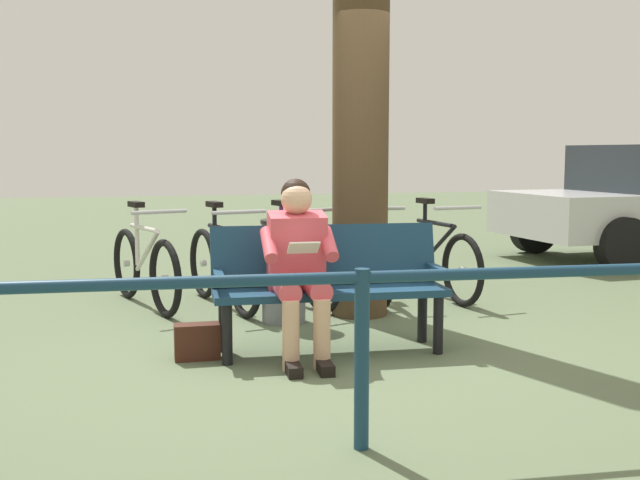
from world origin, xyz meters
TOP-DOWN VIEW (x-y plane):
  - ground_plane at (0.00, 0.00)m, footprint 40.00×40.00m
  - bench at (0.00, -0.27)m, footprint 1.62×0.55m
  - person_reading at (0.24, -0.12)m, footprint 0.50×0.78m
  - handbag at (0.91, -0.23)m, footprint 0.30×0.14m
  - tree_trunk at (-0.55, -1.35)m, footprint 0.47×0.47m
  - litter_bin at (0.13, -1.22)m, footprint 0.37×0.37m
  - bicycle_black at (-1.47, -1.96)m, footprint 0.48×1.67m
  - bicycle_red at (-0.82, -2.06)m, footprint 0.48×1.68m
  - bicycle_green at (-0.09, -1.98)m, footprint 0.68×1.60m
  - bicycle_purple at (0.55, -1.94)m, footprint 0.57×1.64m
  - bicycle_blue at (1.22, -2.11)m, footprint 0.65×1.61m
  - railing_fence at (0.30, 1.52)m, footprint 3.55×0.27m

SIDE VIEW (x-z plane):
  - ground_plane at x=0.00m, z-range 0.00..0.00m
  - handbag at x=0.91m, z-range 0.00..0.24m
  - bicycle_black at x=-1.47m, z-range -0.11..0.83m
  - bicycle_red at x=-0.82m, z-range -0.11..0.83m
  - bicycle_green at x=-0.09m, z-range -0.11..0.83m
  - bicycle_purple at x=0.55m, z-range -0.11..0.83m
  - bicycle_blue at x=1.22m, z-range -0.11..0.83m
  - litter_bin at x=0.13m, z-range 0.00..0.84m
  - bench at x=0.00m, z-range 0.07..0.94m
  - railing_fence at x=0.30m, z-range 0.18..1.03m
  - person_reading at x=0.24m, z-range 0.06..1.27m
  - tree_trunk at x=-0.55m, z-range 0.00..4.19m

